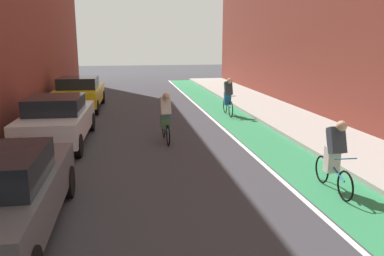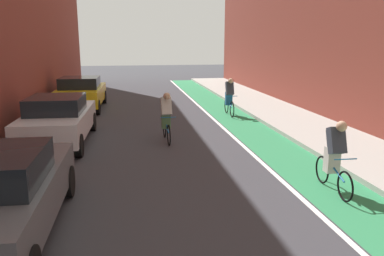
{
  "view_description": "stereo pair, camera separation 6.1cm",
  "coord_description": "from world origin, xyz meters",
  "px_view_note": "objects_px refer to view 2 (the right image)",
  "views": [
    {
      "loc": [
        -1.04,
        3.09,
        3.2
      ],
      "look_at": [
        0.47,
        11.76,
        1.2
      ],
      "focal_mm": 36.24,
      "sensor_mm": 36.0,
      "label": 1
    },
    {
      "loc": [
        -0.98,
        3.08,
        3.2
      ],
      "look_at": [
        0.47,
        11.76,
        1.2
      ],
      "focal_mm": 36.24,
      "sensor_mm": 36.0,
      "label": 2
    }
  ],
  "objects_px": {
    "parked_sedan_yellow_cab": "(81,93)",
    "cyclist_far": "(229,97)",
    "cyclist_trailing": "(166,117)",
    "cyclist_mid": "(334,154)"
  },
  "relations": [
    {
      "from": "parked_sedan_yellow_cab",
      "to": "cyclist_far",
      "type": "bearing_deg",
      "value": -21.79
    },
    {
      "from": "cyclist_trailing",
      "to": "cyclist_mid",
      "type": "bearing_deg",
      "value": -57.15
    },
    {
      "from": "cyclist_trailing",
      "to": "parked_sedan_yellow_cab",
      "type": "bearing_deg",
      "value": 116.85
    },
    {
      "from": "cyclist_mid",
      "to": "cyclist_trailing",
      "type": "bearing_deg",
      "value": 122.85
    },
    {
      "from": "cyclist_far",
      "to": "parked_sedan_yellow_cab",
      "type": "bearing_deg",
      "value": 158.21
    },
    {
      "from": "parked_sedan_yellow_cab",
      "to": "cyclist_far",
      "type": "relative_size",
      "value": 2.5
    },
    {
      "from": "cyclist_mid",
      "to": "cyclist_far",
      "type": "height_order",
      "value": "cyclist_far"
    },
    {
      "from": "parked_sedan_yellow_cab",
      "to": "cyclist_mid",
      "type": "relative_size",
      "value": 2.59
    },
    {
      "from": "parked_sedan_yellow_cab",
      "to": "cyclist_mid",
      "type": "height_order",
      "value": "cyclist_mid"
    },
    {
      "from": "parked_sedan_yellow_cab",
      "to": "cyclist_trailing",
      "type": "relative_size",
      "value": 2.55
    },
    {
      "from": "cyclist_mid",
      "to": "cyclist_far",
      "type": "xyz_separation_m",
      "value": [
        0.04,
        8.84,
        -0.03
      ]
    },
    {
      "from": "cyclist_trailing",
      "to": "cyclist_far",
      "type": "distance_m",
      "value": 5.12
    },
    {
      "from": "cyclist_mid",
      "to": "cyclist_far",
      "type": "bearing_deg",
      "value": 89.73
    },
    {
      "from": "parked_sedan_yellow_cab",
      "to": "cyclist_trailing",
      "type": "bearing_deg",
      "value": -63.15
    },
    {
      "from": "parked_sedan_yellow_cab",
      "to": "cyclist_trailing",
      "type": "height_order",
      "value": "cyclist_trailing"
    }
  ]
}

